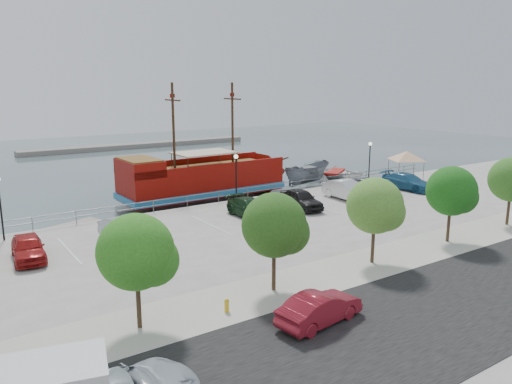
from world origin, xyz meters
TOP-DOWN VIEW (x-y plane):
  - ground at (0.00, 0.00)m, footprint 160.00×160.00m
  - street at (0.00, -16.00)m, footprint 100.00×8.00m
  - sidewalk at (0.00, -10.00)m, footprint 100.00×4.00m
  - seawall_railing at (0.00, 7.80)m, footprint 50.00×0.06m
  - far_shore at (10.00, 55.00)m, footprint 40.00×3.00m
  - pirate_ship at (1.72, 13.26)m, footprint 18.63×5.64m
  - patrol_boat at (12.57, 12.27)m, footprint 6.48×2.99m
  - speedboat at (17.54, 13.23)m, footprint 7.68×8.19m
  - dock_west at (-14.19, 9.20)m, footprint 7.75×4.46m
  - dock_mid at (9.26, 9.20)m, footprint 7.69×2.55m
  - dock_east at (15.50, 9.20)m, footprint 7.25×3.58m
  - canopy_tent at (20.18, 5.21)m, footprint 5.47×5.47m
  - street_sedan at (-8.38, -13.91)m, footprint 4.33×2.00m
  - fire_hydrant at (-11.19, -10.80)m, footprint 0.23×0.23m
  - lamp_post_mid at (0.00, 6.50)m, footprint 0.36×0.36m
  - lamp_post_right at (16.00, 6.50)m, footprint 0.36×0.36m
  - tree_b at (-14.85, -10.07)m, footprint 3.30×3.20m
  - tree_c at (-7.85, -10.07)m, footprint 3.30×3.20m
  - tree_d at (-0.85, -10.07)m, footprint 3.30×3.20m
  - tree_e at (6.15, -10.07)m, footprint 3.30×3.20m
  - parked_car_a at (-17.33, 1.62)m, footprint 2.13×4.47m
  - parked_car_b at (-11.48, 1.53)m, footprint 2.39×4.98m
  - parked_car_d at (-1.31, 2.29)m, footprint 2.04×4.96m
  - parked_car_e at (3.61, 2.22)m, footprint 2.47×4.92m
  - parked_car_f at (9.09, 2.48)m, footprint 1.91×5.14m
  - parked_car_g at (11.81, 2.37)m, footprint 3.27×5.98m
  - parked_car_h at (16.93, 2.28)m, footprint 2.64×5.57m

SIDE VIEW (x-z plane):
  - ground at x=0.00m, z-range -1.00..-1.00m
  - dock_east at x=15.50m, z-range -1.00..-0.60m
  - dock_west at x=-14.19m, z-range -1.00..-0.57m
  - dock_mid at x=9.26m, z-range -1.00..-0.57m
  - far_shore at x=10.00m, z-range -1.00..-0.20m
  - speedboat at x=17.54m, z-range -1.00..0.38m
  - street at x=0.00m, z-range -0.01..0.03m
  - sidewalk at x=0.00m, z-range -0.01..0.04m
  - patrol_boat at x=12.57m, z-range -1.00..1.43m
  - fire_hydrant at x=-11.19m, z-range 0.03..0.70m
  - seawall_railing at x=0.00m, z-range 0.03..1.03m
  - street_sedan at x=-8.38m, z-range 0.00..1.38m
  - parked_car_d at x=-1.31m, z-range 0.00..1.43m
  - parked_car_a at x=-17.33m, z-range 0.00..1.48m
  - parked_car_h at x=16.93m, z-range 0.00..1.57m
  - parked_car_b at x=-11.48m, z-range 0.00..1.58m
  - parked_car_g at x=11.81m, z-range 0.00..1.59m
  - parked_car_e at x=3.61m, z-range 0.00..1.61m
  - parked_car_f at x=9.09m, z-range 0.00..1.68m
  - pirate_ship at x=1.72m, z-range -4.89..6.80m
  - lamp_post_mid at x=0.00m, z-range 0.80..5.08m
  - lamp_post_right at x=16.00m, z-range 0.80..5.08m
  - canopy_tent at x=20.18m, z-range 1.36..5.02m
  - tree_b at x=-14.85m, z-range 0.80..5.80m
  - tree_c at x=-7.85m, z-range 0.80..5.80m
  - tree_d at x=-0.85m, z-range 0.80..5.80m
  - tree_e at x=6.15m, z-range 0.80..5.80m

